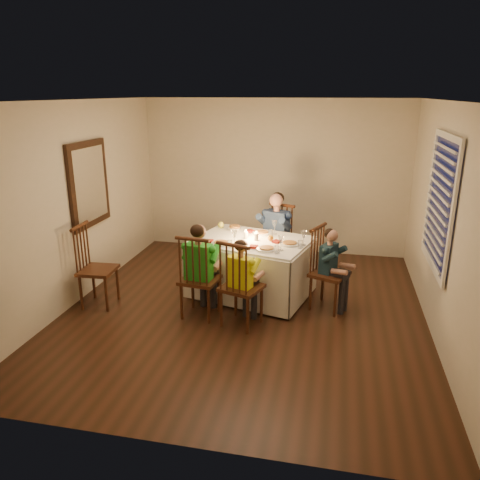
% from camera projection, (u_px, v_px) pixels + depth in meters
% --- Properties ---
extents(ground, '(5.00, 5.00, 0.00)m').
position_uv_depth(ground, '(245.00, 310.00, 6.05)').
color(ground, black).
rests_on(ground, ground).
extents(wall_left, '(0.02, 5.00, 2.60)m').
position_uv_depth(wall_left, '(76.00, 203.00, 6.10)').
color(wall_left, beige).
rests_on(wall_left, ground).
extents(wall_right, '(0.02, 5.00, 2.60)m').
position_uv_depth(wall_right, '(443.00, 222.00, 5.21)').
color(wall_right, beige).
rests_on(wall_right, ground).
extents(wall_back, '(4.50, 0.02, 2.60)m').
position_uv_depth(wall_back, '(274.00, 177.00, 7.99)').
color(wall_back, beige).
rests_on(wall_back, ground).
extents(ceiling, '(5.00, 5.00, 0.00)m').
position_uv_depth(ceiling, '(246.00, 100.00, 5.26)').
color(ceiling, white).
rests_on(ceiling, wall_back).
extents(dining_table, '(1.75, 1.44, 0.77)m').
position_uv_depth(dining_table, '(252.00, 256.00, 6.35)').
color(dining_table, silver).
rests_on(dining_table, ground).
extents(chair_adult, '(0.57, 0.56, 1.09)m').
position_uv_depth(chair_adult, '(274.00, 275.00, 7.21)').
color(chair_adult, '#391C0F').
rests_on(chair_adult, ground).
extents(chair_near_left, '(0.49, 0.47, 1.09)m').
position_uv_depth(chair_near_left, '(201.00, 315.00, 5.91)').
color(chair_near_left, '#391C0F').
rests_on(chair_near_left, ground).
extents(chair_near_right, '(0.56, 0.54, 1.09)m').
position_uv_depth(chair_near_right, '(241.00, 324.00, 5.68)').
color(chair_near_right, '#391C0F').
rests_on(chair_near_right, ground).
extents(chair_end, '(0.56, 0.58, 1.09)m').
position_uv_depth(chair_end, '(328.00, 308.00, 6.10)').
color(chair_end, '#391C0F').
rests_on(chair_end, ground).
extents(chair_extra, '(0.45, 0.47, 1.09)m').
position_uv_depth(chair_extra, '(101.00, 304.00, 6.21)').
color(chair_extra, '#391C0F').
rests_on(chair_extra, ground).
extents(adult, '(0.60, 0.58, 1.28)m').
position_uv_depth(adult, '(274.00, 275.00, 7.21)').
color(adult, navy).
rests_on(adult, ground).
extents(child_green, '(0.47, 0.44, 1.20)m').
position_uv_depth(child_green, '(201.00, 315.00, 5.91)').
color(child_green, green).
rests_on(child_green, ground).
extents(child_yellow, '(0.45, 0.43, 1.08)m').
position_uv_depth(child_yellow, '(241.00, 324.00, 5.68)').
color(child_yellow, '#EEF51A').
rests_on(child_yellow, ground).
extents(child_teal, '(0.44, 0.45, 1.07)m').
position_uv_depth(child_teal, '(328.00, 308.00, 6.10)').
color(child_teal, '#18303D').
rests_on(child_teal, ground).
extents(setting_adult, '(0.32, 0.32, 0.02)m').
position_uv_depth(setting_adult, '(262.00, 233.00, 6.53)').
color(setting_adult, silver).
rests_on(setting_adult, dining_table).
extents(setting_green, '(0.32, 0.32, 0.02)m').
position_uv_depth(setting_green, '(221.00, 243.00, 6.09)').
color(setting_green, silver).
rests_on(setting_green, dining_table).
extents(setting_yellow, '(0.32, 0.32, 0.02)m').
position_uv_depth(setting_yellow, '(267.00, 249.00, 5.87)').
color(setting_yellow, silver).
rests_on(setting_yellow, dining_table).
extents(setting_teal, '(0.32, 0.32, 0.02)m').
position_uv_depth(setting_teal, '(290.00, 244.00, 6.07)').
color(setting_teal, silver).
rests_on(setting_teal, dining_table).
extents(candle_left, '(0.06, 0.06, 0.10)m').
position_uv_depth(candle_left, '(246.00, 235.00, 6.30)').
color(candle_left, white).
rests_on(candle_left, dining_table).
extents(candle_right, '(0.06, 0.06, 0.10)m').
position_uv_depth(candle_right, '(256.00, 237.00, 6.23)').
color(candle_right, white).
rests_on(candle_right, dining_table).
extents(squash, '(0.09, 0.09, 0.09)m').
position_uv_depth(squash, '(221.00, 225.00, 6.80)').
color(squash, '#F1F03F').
rests_on(squash, dining_table).
extents(orange_fruit, '(0.08, 0.08, 0.08)m').
position_uv_depth(orange_fruit, '(271.00, 238.00, 6.21)').
color(orange_fruit, orange).
rests_on(orange_fruit, dining_table).
extents(serving_bowl, '(0.20, 0.20, 0.05)m').
position_uv_depth(serving_bowl, '(235.00, 229.00, 6.69)').
color(serving_bowl, silver).
rests_on(serving_bowl, dining_table).
extents(wall_mirror, '(0.06, 0.95, 1.15)m').
position_uv_depth(wall_mirror, '(89.00, 184.00, 6.32)').
color(wall_mirror, black).
rests_on(wall_mirror, wall_left).
extents(window_blinds, '(0.07, 1.34, 1.54)m').
position_uv_depth(window_blinds, '(439.00, 203.00, 5.26)').
color(window_blinds, '#0D1135').
rests_on(window_blinds, wall_right).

